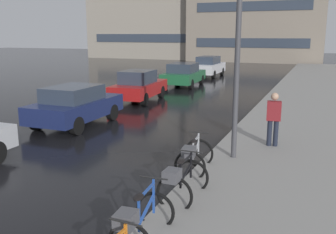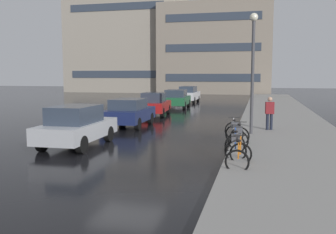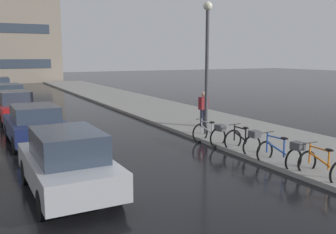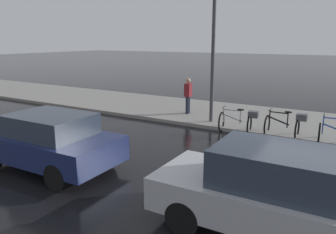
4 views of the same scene
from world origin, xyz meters
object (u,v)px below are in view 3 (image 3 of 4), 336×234
at_px(bicycle_second, 283,152).
at_px(streetlamp, 207,54).
at_px(car_navy, 35,124).
at_px(car_red, 14,107).
at_px(bicycle_farthest, 211,133).
at_px(car_silver, 67,162).
at_px(car_green, 8,95).
at_px(bicycle_nearest, 322,166).
at_px(pedestrian, 203,108).
at_px(bicycle_third, 245,140).

height_order(bicycle_second, streetlamp, streetlamp).
bearing_deg(car_navy, car_red, 91.99).
height_order(bicycle_farthest, car_navy, car_navy).
height_order(car_silver, car_green, car_silver).
xyz_separation_m(car_silver, car_green, (0.06, 17.55, -0.03)).
distance_m(car_navy, car_green, 11.78).
bearing_deg(bicycle_second, bicycle_farthest, 94.48).
xyz_separation_m(bicycle_farthest, car_green, (-5.78, 15.02, 0.29)).
relative_size(bicycle_nearest, car_red, 0.28).
distance_m(bicycle_second, streetlamp, 5.59).
distance_m(car_navy, pedestrian, 7.26).
bearing_deg(car_green, car_red, -91.63).
height_order(bicycle_third, bicycle_farthest, bicycle_third).
distance_m(bicycle_nearest, pedestrian, 7.59).
distance_m(car_navy, streetlamp, 7.19).
distance_m(bicycle_third, pedestrian, 4.62).
bearing_deg(car_navy, pedestrian, -3.04).
distance_m(car_silver, streetlamp, 8.03).
bearing_deg(pedestrian, bicycle_third, -105.11).
xyz_separation_m(car_navy, car_red, (-0.20, 5.63, 0.01)).
relative_size(bicycle_nearest, bicycle_farthest, 0.85).
bearing_deg(car_red, car_silver, -89.45).
xyz_separation_m(car_red, streetlamp, (6.63, -7.48, 2.62)).
height_order(bicycle_nearest, car_navy, car_navy).
bearing_deg(car_silver, car_green, 89.79).
bearing_deg(car_navy, bicycle_nearest, -51.77).
xyz_separation_m(bicycle_second, bicycle_farthest, (-0.26, 3.38, -0.01)).
xyz_separation_m(car_silver, car_red, (-0.11, 11.39, -0.02)).
distance_m(car_silver, car_green, 17.55).
height_order(bicycle_second, bicycle_third, bicycle_second).
distance_m(bicycle_farthest, car_navy, 6.62).
distance_m(bicycle_farthest, pedestrian, 3.25).
height_order(bicycle_nearest, car_silver, car_silver).
bearing_deg(bicycle_third, bicycle_second, -90.62).
height_order(car_silver, pedestrian, pedestrian).
distance_m(bicycle_nearest, bicycle_second, 1.29).
bearing_deg(bicycle_nearest, bicycle_second, 98.16).
bearing_deg(bicycle_nearest, car_silver, 161.40).
xyz_separation_m(bicycle_farthest, pedestrian, (1.48, 2.85, 0.49)).
bearing_deg(pedestrian, bicycle_second, -101.06).
bearing_deg(bicycle_second, streetlamp, 85.17).
xyz_separation_m(car_green, streetlamp, (6.45, -13.63, 2.62)).
distance_m(car_green, pedestrian, 14.17).
bearing_deg(bicycle_nearest, pedestrian, 82.14).
distance_m(bicycle_second, car_navy, 8.95).
distance_m(car_red, car_green, 6.16).
relative_size(car_red, streetlamp, 0.77).
height_order(car_navy, car_red, car_red).
xyz_separation_m(bicycle_second, pedestrian, (1.22, 6.23, 0.48)).
bearing_deg(bicycle_farthest, bicycle_third, -79.87).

